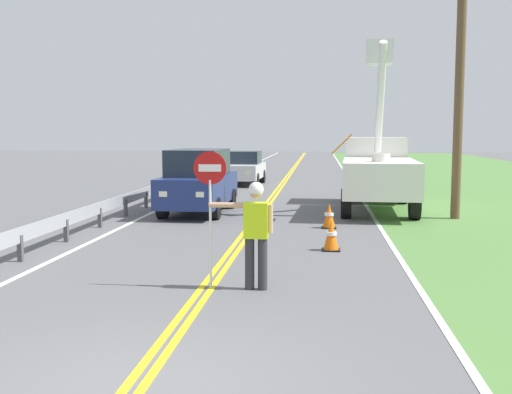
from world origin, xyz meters
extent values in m
plane|color=#5B5B5E|center=(0.00, 0.00, 0.00)|extent=(160.00, 160.00, 0.00)
cube|color=yellow|center=(-0.09, 20.00, 0.01)|extent=(0.11, 110.00, 0.01)
cube|color=yellow|center=(0.09, 20.00, 0.01)|extent=(0.11, 110.00, 0.01)
cube|color=silver|center=(3.60, 20.00, 0.01)|extent=(0.12, 110.00, 0.01)
cube|color=silver|center=(-3.60, 20.00, 0.01)|extent=(0.12, 110.00, 0.01)
cylinder|color=#2D2D33|center=(0.96, 4.15, 0.44)|extent=(0.16, 0.16, 0.88)
cylinder|color=#2D2D33|center=(0.74, 4.16, 0.44)|extent=(0.16, 0.16, 0.88)
cube|color=#C6EA19|center=(0.85, 4.16, 1.18)|extent=(0.41, 0.25, 0.60)
cylinder|color=tan|center=(0.35, 4.17, 1.43)|extent=(0.60, 0.11, 0.09)
cylinder|color=tan|center=(1.09, 4.15, 1.21)|extent=(0.09, 0.09, 0.48)
sphere|color=tan|center=(0.85, 4.16, 1.65)|extent=(0.22, 0.22, 0.22)
sphere|color=white|center=(0.85, 4.16, 1.70)|extent=(0.25, 0.25, 0.25)
cylinder|color=silver|center=(0.07, 4.18, 0.92)|extent=(0.04, 0.04, 1.85)
cylinder|color=#B71414|center=(0.07, 4.18, 2.05)|extent=(0.56, 0.03, 0.56)
cube|color=white|center=(0.07, 4.16, 2.05)|extent=(0.38, 0.01, 0.12)
cube|color=white|center=(3.81, 14.00, 1.21)|extent=(2.53, 4.71, 1.10)
cube|color=white|center=(3.99, 17.45, 1.46)|extent=(2.30, 2.21, 2.00)
cube|color=#1E2833|center=(4.04, 18.48, 1.76)|extent=(1.98, 0.16, 0.90)
cylinder|color=silver|center=(3.77, 13.09, 1.88)|extent=(0.56, 0.56, 0.24)
cylinder|color=silver|center=(3.83, 14.35, 3.69)|extent=(0.38, 2.73, 3.50)
cube|color=white|center=(3.89, 15.62, 5.36)|extent=(0.94, 0.94, 0.80)
cube|color=orange|center=(2.55, 12.27, 2.31)|extent=(0.63, 0.83, 0.59)
cylinder|color=black|center=(2.95, 17.30, 0.46)|extent=(0.37, 0.93, 0.92)
cylinder|color=black|center=(5.00, 17.20, 0.46)|extent=(0.37, 0.93, 0.92)
cylinder|color=black|center=(2.73, 13.02, 0.46)|extent=(0.37, 0.93, 0.92)
cylinder|color=black|center=(4.79, 12.92, 0.46)|extent=(0.37, 0.93, 0.92)
cube|color=navy|center=(-2.05, 13.76, 0.80)|extent=(1.95, 4.64, 0.92)
cube|color=#1E2833|center=(-2.05, 13.76, 1.68)|extent=(1.69, 2.89, 0.84)
cube|color=#EAEACC|center=(-1.55, 11.47, 0.85)|extent=(0.24, 0.07, 0.16)
cube|color=#EAEACC|center=(-2.66, 11.50, 0.85)|extent=(0.24, 0.07, 0.16)
cylinder|color=black|center=(-1.26, 12.32, 0.34)|extent=(0.30, 0.69, 0.68)
cylinder|color=black|center=(-2.90, 12.36, 0.34)|extent=(0.30, 0.69, 0.68)
cylinder|color=black|center=(-1.20, 15.17, 0.34)|extent=(0.30, 0.69, 0.68)
cylinder|color=black|center=(-2.84, 15.21, 0.34)|extent=(0.30, 0.69, 0.68)
cube|color=silver|center=(-1.97, 24.90, 0.70)|extent=(1.97, 4.16, 0.72)
cube|color=#1E2833|center=(-1.96, 25.15, 1.38)|extent=(1.67, 1.77, 0.64)
cube|color=#EAEACC|center=(-1.48, 22.86, 0.75)|extent=(0.24, 0.07, 0.16)
cube|color=#EAEACC|center=(-2.58, 22.89, 0.75)|extent=(0.24, 0.07, 0.16)
cylinder|color=black|center=(-1.19, 23.61, 0.34)|extent=(0.30, 0.69, 0.68)
cylinder|color=black|center=(-2.83, 23.66, 0.34)|extent=(0.30, 0.69, 0.68)
cylinder|color=black|center=(-1.11, 26.15, 0.34)|extent=(0.30, 0.69, 0.68)
cylinder|color=black|center=(-2.75, 26.20, 0.34)|extent=(0.30, 0.69, 0.68)
cylinder|color=brown|center=(6.07, 13.28, 4.32)|extent=(0.28, 0.28, 8.65)
cone|color=orange|center=(2.17, 7.74, 0.35)|extent=(0.36, 0.36, 0.70)
cylinder|color=white|center=(2.17, 7.74, 0.39)|extent=(0.25, 0.25, 0.08)
cube|color=black|center=(2.17, 7.74, 0.01)|extent=(0.40, 0.40, 0.03)
cone|color=orange|center=(2.18, 10.99, 0.35)|extent=(0.36, 0.36, 0.70)
cylinder|color=white|center=(2.18, 10.99, 0.39)|extent=(0.25, 0.25, 0.08)
cube|color=black|center=(2.18, 10.99, 0.01)|extent=(0.40, 0.40, 0.03)
cube|color=#9EA0A3|center=(-4.20, 16.16, 0.55)|extent=(0.06, 32.00, 0.32)
cube|color=#4C4C51|center=(-4.20, 5.87, 0.28)|extent=(0.10, 0.10, 0.55)
cube|color=#4C4C51|center=(-4.20, 8.16, 0.28)|extent=(0.10, 0.10, 0.55)
cube|color=#4C4C51|center=(-4.20, 10.44, 0.28)|extent=(0.10, 0.10, 0.55)
cube|color=#4C4C51|center=(-4.20, 12.73, 0.28)|extent=(0.10, 0.10, 0.55)
cube|color=#4C4C51|center=(-4.20, 15.01, 0.28)|extent=(0.10, 0.10, 0.55)
cube|color=#4C4C51|center=(-4.20, 17.30, 0.28)|extent=(0.10, 0.10, 0.55)
cube|color=#4C4C51|center=(-4.20, 19.59, 0.28)|extent=(0.10, 0.10, 0.55)
cube|color=#4C4C51|center=(-4.20, 21.87, 0.28)|extent=(0.10, 0.10, 0.55)
cube|color=#4C4C51|center=(-4.20, 24.16, 0.28)|extent=(0.10, 0.10, 0.55)
cube|color=#4C4C51|center=(-4.20, 26.44, 0.28)|extent=(0.10, 0.10, 0.55)
cube|color=#4C4C51|center=(-4.20, 28.73, 0.28)|extent=(0.10, 0.10, 0.55)
cube|color=#4C4C51|center=(-4.20, 31.01, 0.28)|extent=(0.10, 0.10, 0.55)
camera|label=1|loc=(1.89, -5.86, 2.64)|focal=42.74mm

